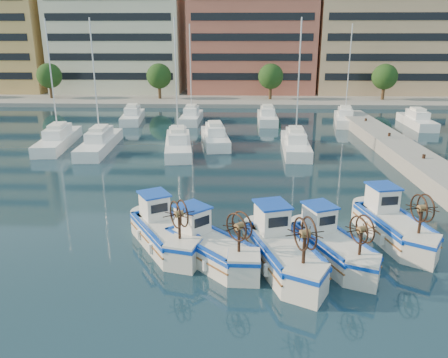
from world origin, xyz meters
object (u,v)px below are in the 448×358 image
(fishing_boat_d, at_px, (331,243))
(fishing_boat_c, at_px, (281,248))
(fishing_boat_a, at_px, (163,230))
(fishing_boat_e, at_px, (392,223))
(fishing_boat_b, at_px, (208,244))

(fishing_boat_d, bearing_deg, fishing_boat_c, 175.36)
(fishing_boat_a, distance_m, fishing_boat_e, 11.42)
(fishing_boat_b, relative_size, fishing_boat_e, 0.89)
(fishing_boat_b, distance_m, fishing_boat_e, 9.45)
(fishing_boat_b, xyz_separation_m, fishing_boat_c, (3.26, -0.44, 0.07))
(fishing_boat_a, bearing_deg, fishing_boat_d, -38.62)
(fishing_boat_b, relative_size, fishing_boat_c, 0.86)
(fishing_boat_b, xyz_separation_m, fishing_boat_e, (9.08, 2.61, 0.05))
(fishing_boat_a, xyz_separation_m, fishing_boat_d, (7.87, -1.08, -0.03))
(fishing_boat_d, distance_m, fishing_boat_e, 4.17)
(fishing_boat_e, bearing_deg, fishing_boat_d, -158.92)
(fishing_boat_a, height_order, fishing_boat_d, fishing_boat_a)
(fishing_boat_c, height_order, fishing_boat_e, fishing_boat_c)
(fishing_boat_b, bearing_deg, fishing_boat_c, -51.58)
(fishing_boat_b, bearing_deg, fishing_boat_a, 104.25)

